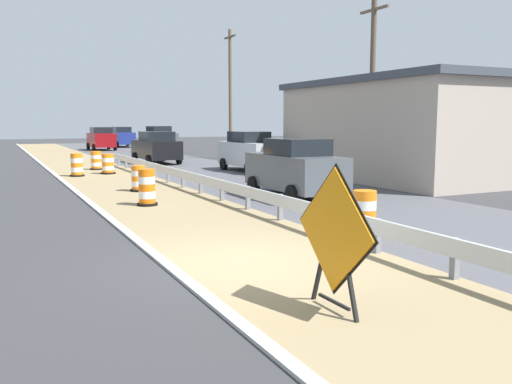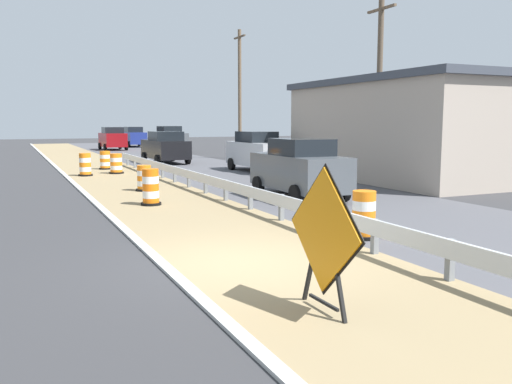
{
  "view_description": "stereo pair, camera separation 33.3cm",
  "coord_description": "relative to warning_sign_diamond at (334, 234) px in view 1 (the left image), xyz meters",
  "views": [
    {
      "loc": [
        -4.04,
        -8.84,
        2.59
      ],
      "look_at": [
        1.63,
        2.67,
        0.92
      ],
      "focal_mm": 37.74,
      "sensor_mm": 36.0,
      "label": 1
    },
    {
      "loc": [
        -3.74,
        -8.99,
        2.59
      ],
      "look_at": [
        1.63,
        2.67,
        0.92
      ],
      "focal_mm": 37.74,
      "sensor_mm": 36.0,
      "label": 2
    }
  ],
  "objects": [
    {
      "name": "warning_sign_diamond",
      "position": [
        0.0,
        0.0,
        0.0
      ],
      "size": [
        0.07,
        1.82,
        2.06
      ],
      "rotation": [
        0.0,
        0.0,
        3.15
      ],
      "color": "black",
      "rests_on": "ground"
    },
    {
      "name": "car_lead_far_lane",
      "position": [
        5.06,
        45.09,
        -0.01
      ],
      "size": [
        2.19,
        4.13,
        2.12
      ],
      "rotation": [
        0.0,
        0.0,
        1.59
      ],
      "color": "maroon",
      "rests_on": "ground"
    },
    {
      "name": "roadside_shop_near",
      "position": [
        13.52,
        13.33,
        1.2
      ],
      "size": [
        8.09,
        11.23,
        4.52
      ],
      "color": "#AD9E8E",
      "rests_on": "ground"
    },
    {
      "name": "utility_pole_mid",
      "position": [
        11.11,
        29.02,
        3.55
      ],
      "size": [
        0.24,
        1.8,
        8.92
      ],
      "color": "brown",
      "rests_on": "ground"
    },
    {
      "name": "car_lead_near_lane",
      "position": [
        5.22,
        27.28,
        -0.07
      ],
      "size": [
        2.26,
        4.68,
        2.0
      ],
      "rotation": [
        0.0,
        0.0,
        1.6
      ],
      "color": "black",
      "rests_on": "ground"
    },
    {
      "name": "traffic_barrel_far",
      "position": [
        1.08,
        21.43,
        -0.62
      ],
      "size": [
        0.74,
        0.74,
        1.01
      ],
      "color": "orange",
      "rests_on": "ground"
    },
    {
      "name": "traffic_barrel_farthest",
      "position": [
        0.99,
        24.19,
        -0.62
      ],
      "size": [
        0.7,
        0.7,
        1.01
      ],
      "color": "orange",
      "rests_on": "ground"
    },
    {
      "name": "median_dirt_strip",
      "position": [
        0.76,
        2.87,
        -1.07
      ],
      "size": [
        4.12,
        120.0,
        0.01
      ],
      "primitive_type": "cube",
      "color": "#8E7A56",
      "rests_on": "ground"
    },
    {
      "name": "car_trailing_far_lane",
      "position": [
        5.22,
        9.97,
        -0.06
      ],
      "size": [
        2.04,
        4.43,
        2.03
      ],
      "rotation": [
        0.0,
        0.0,
        1.55
      ],
      "color": "#4C5156",
      "rests_on": "ground"
    },
    {
      "name": "car_distant_a",
      "position": [
        8.56,
        38.05,
        0.05
      ],
      "size": [
        2.08,
        4.59,
        2.25
      ],
      "rotation": [
        0.0,
        0.0,
        -1.53
      ],
      "color": "#4C5156",
      "rests_on": "ground"
    },
    {
      "name": "car_mid_far_lane",
      "position": [
        8.23,
        50.7,
        -0.03
      ],
      "size": [
        1.97,
        4.58,
        2.09
      ],
      "rotation": [
        0.0,
        0.0,
        -1.57
      ],
      "color": "navy",
      "rests_on": "ground"
    },
    {
      "name": "traffic_barrel_close",
      "position": [
        0.16,
        10.43,
        -0.55
      ],
      "size": [
        0.64,
        0.64,
        1.14
      ],
      "color": "orange",
      "rests_on": "ground"
    },
    {
      "name": "traffic_barrel_nearest",
      "position": [
        3.31,
        3.62,
        -0.59
      ],
      "size": [
        0.65,
        0.65,
        1.07
      ],
      "color": "orange",
      "rests_on": "ground"
    },
    {
      "name": "traffic_barrel_mid",
      "position": [
        0.78,
        13.99,
        -0.64
      ],
      "size": [
        0.65,
        0.65,
        0.97
      ],
      "color": "orange",
      "rests_on": "ground"
    },
    {
      "name": "traffic_barrel_farther",
      "position": [
        -0.5,
        20.84,
        -0.57
      ],
      "size": [
        0.68,
        0.68,
        1.1
      ],
      "color": "orange",
      "rests_on": "ground"
    },
    {
      "name": "car_trailing_near_lane",
      "position": [
        8.1,
        19.56,
        -0.03
      ],
      "size": [
        2.01,
        4.67,
        2.1
      ],
      "rotation": [
        0.0,
        0.0,
        -1.55
      ],
      "color": "silver",
      "rests_on": "ground"
    },
    {
      "name": "far_lane_asphalt",
      "position": [
        6.16,
        2.87,
        -1.07
      ],
      "size": [
        6.68,
        120.0,
        0.0
      ],
      "primitive_type": "cube",
      "color": "#4C4C51",
      "rests_on": "ground"
    },
    {
      "name": "utility_pole_near",
      "position": [
        10.64,
        12.77,
        2.97
      ],
      "size": [
        0.24,
        1.8,
        7.77
      ],
      "color": "brown",
      "rests_on": "ground"
    },
    {
      "name": "guardrail_median",
      "position": [
        2.59,
        2.35,
        -0.56
      ],
      "size": [
        0.18,
        50.02,
        0.71
      ],
      "color": "silver",
      "rests_on": "ground"
    },
    {
      "name": "curb_near_edge",
      "position": [
        -1.4,
        2.87,
        -1.07
      ],
      "size": [
        0.2,
        120.0,
        0.11
      ],
      "primitive_type": "cube",
      "color": "#ADADA8",
      "rests_on": "ground"
    },
    {
      "name": "ground_plane",
      "position": [
        -0.1,
        2.87,
        -1.07
      ],
      "size": [
        160.0,
        160.0,
        0.0
      ],
      "primitive_type": "plane",
      "color": "#333335"
    }
  ]
}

